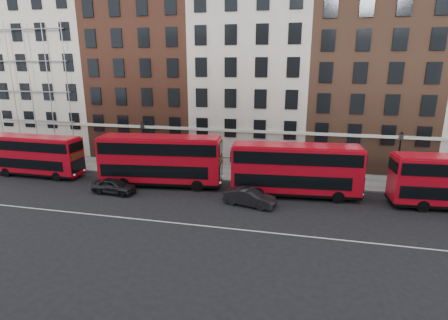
% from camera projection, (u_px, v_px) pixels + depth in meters
% --- Properties ---
extents(ground, '(120.00, 120.00, 0.00)m').
position_uv_depth(ground, '(216.00, 215.00, 26.65)').
color(ground, black).
rests_on(ground, ground).
extents(pavement, '(80.00, 5.00, 0.15)m').
position_uv_depth(pavement, '(240.00, 174.00, 36.50)').
color(pavement, gray).
rests_on(pavement, ground).
extents(kerb, '(80.00, 0.30, 0.16)m').
position_uv_depth(kerb, '(236.00, 181.00, 34.15)').
color(kerb, gray).
rests_on(kerb, ground).
extents(road_centre_line, '(70.00, 0.12, 0.01)m').
position_uv_depth(road_centre_line, '(209.00, 226.00, 24.77)').
color(road_centre_line, white).
rests_on(road_centre_line, ground).
extents(building_terrace, '(64.00, 11.95, 22.00)m').
position_uv_depth(building_terrace, '(250.00, 72.00, 40.83)').
color(building_terrace, beige).
rests_on(building_terrace, ground).
extents(bus_a, '(9.97, 2.57, 4.17)m').
position_uv_depth(bus_a, '(35.00, 155.00, 35.58)').
color(bus_a, red).
rests_on(bus_a, ground).
extents(bus_b, '(11.57, 4.00, 4.76)m').
position_uv_depth(bus_b, '(160.00, 159.00, 32.55)').
color(bus_b, red).
rests_on(bus_b, ground).
extents(bus_c, '(11.11, 3.52, 4.59)m').
position_uv_depth(bus_c, '(295.00, 169.00, 29.93)').
color(bus_c, red).
rests_on(bus_c, ground).
extents(car_rear, '(4.11, 1.88, 1.36)m').
position_uv_depth(car_rear, '(114.00, 186.00, 30.99)').
color(car_rear, black).
rests_on(car_rear, ground).
extents(car_front, '(4.46, 2.45, 1.39)m').
position_uv_depth(car_front, '(250.00, 197.00, 28.32)').
color(car_front, black).
rests_on(car_front, ground).
extents(lamp_post_left, '(0.44, 0.44, 5.33)m').
position_uv_depth(lamp_post_left, '(143.00, 144.00, 36.55)').
color(lamp_post_left, black).
rests_on(lamp_post_left, pavement).
extents(lamp_post_right, '(0.44, 0.44, 5.33)m').
position_uv_depth(lamp_post_right, '(398.00, 158.00, 31.08)').
color(lamp_post_right, black).
rests_on(lamp_post_right, pavement).
extents(iron_railings, '(6.60, 0.06, 1.00)m').
position_uv_depth(iron_railings, '(244.00, 163.00, 38.42)').
color(iron_railings, black).
rests_on(iron_railings, pavement).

